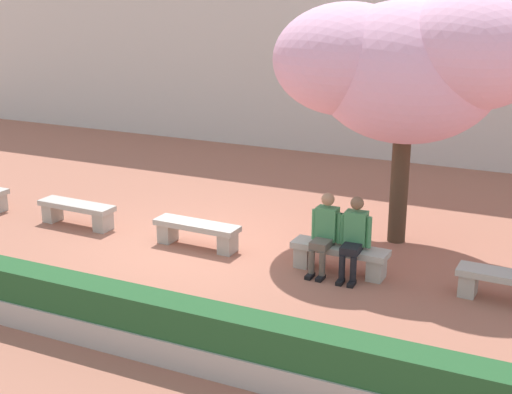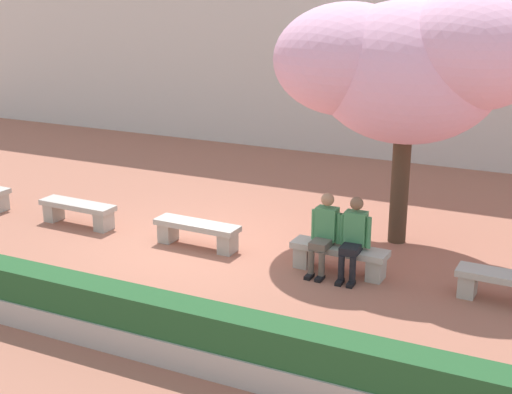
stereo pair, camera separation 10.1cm
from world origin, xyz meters
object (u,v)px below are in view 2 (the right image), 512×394
at_px(stone_bench_near_west, 78,210).
at_px(cherry_tree_main, 405,64).
at_px(stone_bench_center, 197,231).
at_px(stone_bench_east_end, 512,285).
at_px(person_seated_right, 354,235).
at_px(person_seated_left, 325,230).
at_px(stone_bench_near_east, 339,255).

relative_size(stone_bench_near_west, cherry_tree_main, 0.35).
height_order(stone_bench_near_west, stone_bench_center, same).
bearing_deg(cherry_tree_main, stone_bench_east_end, -38.87).
height_order(stone_bench_east_end, person_seated_right, person_seated_right).
height_order(person_seated_left, person_seated_right, same).
relative_size(stone_bench_near_west, stone_bench_east_end, 1.00).
bearing_deg(cherry_tree_main, stone_bench_center, -149.70).
bearing_deg(stone_bench_near_west, person_seated_left, -0.61).
bearing_deg(cherry_tree_main, stone_bench_near_east, -103.25).
distance_m(stone_bench_center, cherry_tree_main, 4.54).
relative_size(stone_bench_near_east, person_seated_left, 1.22).
distance_m(stone_bench_near_west, person_seated_right, 5.50).
distance_m(stone_bench_near_east, cherry_tree_main, 3.39).
bearing_deg(stone_bench_near_east, cherry_tree_main, 76.75).
distance_m(stone_bench_near_west, cherry_tree_main, 6.59).
relative_size(stone_bench_center, stone_bench_near_east, 1.00).
relative_size(stone_bench_near_west, stone_bench_center, 1.00).
bearing_deg(stone_bench_east_end, stone_bench_near_west, 180.00).
height_order(stone_bench_near_west, person_seated_left, person_seated_left).
distance_m(stone_bench_center, person_seated_right, 2.89).
xyz_separation_m(stone_bench_center, person_seated_right, (2.87, -0.05, 0.40)).
relative_size(stone_bench_east_end, person_seated_right, 1.22).
bearing_deg(person_seated_left, person_seated_right, 0.00).
distance_m(stone_bench_east_end, cherry_tree_main, 4.02).
bearing_deg(person_seated_left, stone_bench_east_end, 1.07).
bearing_deg(stone_bench_center, stone_bench_near_east, 0.00).
bearing_deg(stone_bench_center, person_seated_left, -1.29).
relative_size(stone_bench_east_end, cherry_tree_main, 0.35).
height_order(stone_bench_near_west, stone_bench_near_east, same).
xyz_separation_m(stone_bench_east_end, person_seated_right, (-2.38, -0.05, 0.40)).
relative_size(person_seated_left, person_seated_right, 1.00).
bearing_deg(person_seated_right, person_seated_left, -180.00).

